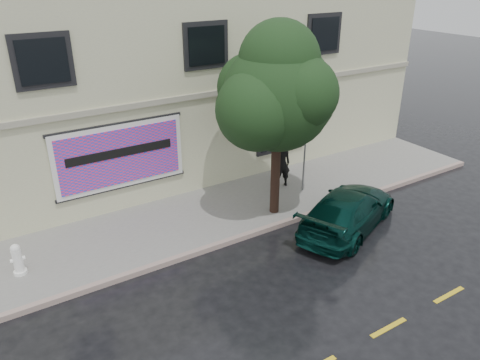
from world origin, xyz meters
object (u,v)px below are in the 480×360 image
street_tree (278,97)px  fire_hydrant (18,260)px  car (348,210)px  pedestrian (282,164)px

street_tree → fire_hydrant: bearing=174.1°
car → fire_hydrant: (-9.13, 2.70, -0.06)m
pedestrian → car: bearing=111.0°
pedestrian → fire_hydrant: 9.11m
car → street_tree: bearing=14.5°
car → street_tree: (-1.44, 1.90, 3.37)m
car → pedestrian: pedestrian is taller
pedestrian → street_tree: 3.62m
car → pedestrian: size_ratio=2.57×
pedestrian → street_tree: bearing=66.9°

